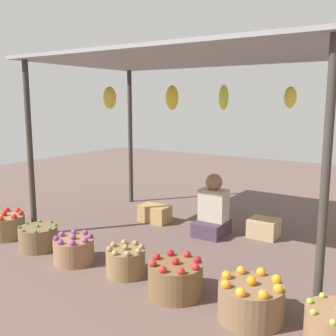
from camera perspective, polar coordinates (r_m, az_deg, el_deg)
ground_plane at (r=4.99m, az=3.33°, el=-9.95°), size 14.00×14.00×0.00m
market_stall_structure at (r=4.73m, az=3.42°, el=14.01°), size 3.75×2.27×2.20m
vendor_person at (r=5.03m, az=6.48°, el=-6.27°), size 0.36×0.44×0.78m
basket_red_tomatoes at (r=5.35m, az=-22.48°, el=-7.72°), size 0.48×0.48×0.34m
basket_green_chilies at (r=4.81m, az=-18.22°, el=-9.55°), size 0.43×0.43×0.29m
basket_purple_onions at (r=4.34m, az=-13.45°, el=-11.44°), size 0.42×0.42×0.31m
basket_potatoes at (r=3.96m, az=-6.10°, el=-13.28°), size 0.38×0.38×0.31m
basket_red_apples at (r=3.57m, az=1.07°, el=-15.68°), size 0.48×0.48×0.34m
basket_oranges at (r=3.29m, az=11.85°, el=-18.23°), size 0.51×0.51×0.35m
wooden_crate_near_vendor at (r=5.57m, az=-1.92°, el=-6.59°), size 0.42×0.27×0.23m
wooden_crate_stacked_rear at (r=5.10m, az=13.64°, el=-8.42°), size 0.35×0.30×0.23m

